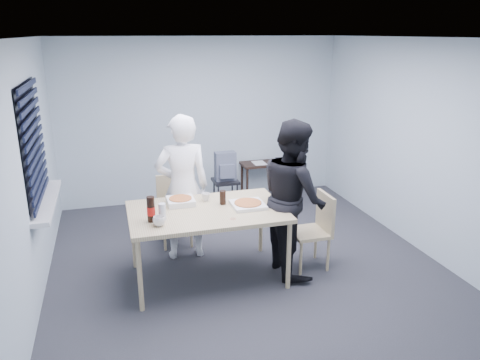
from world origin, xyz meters
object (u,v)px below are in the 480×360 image
object	(u,v)px
mug_b	(206,197)
soda_bottle	(151,210)
dining_table	(207,215)
mug_a	(159,221)
side_table	(267,167)
chair_far	(174,204)
person_black	(293,197)
stool	(225,187)
backpack	(225,167)
chair_right	(316,225)
person_white	(183,188)

from	to	relation	value
mug_b	soda_bottle	size ratio (longest dim) A/B	0.38
dining_table	mug_a	world-z (taller)	mug_a
side_table	chair_far	bearing A→B (deg)	-142.16
dining_table	person_black	world-z (taller)	person_black
chair_far	stool	world-z (taller)	chair_far
person_black	backpack	size ratio (longest dim) A/B	4.08
chair_right	side_table	bearing A→B (deg)	83.80
chair_right	mug_b	world-z (taller)	mug_b
mug_a	soda_bottle	bearing A→B (deg)	115.38
mug_b	backpack	bearing A→B (deg)	68.40
chair_far	mug_a	world-z (taller)	mug_a
mug_a	soda_bottle	world-z (taller)	soda_bottle
chair_far	mug_b	bearing A→B (deg)	-71.77
chair_far	backpack	bearing A→B (deg)	42.41
chair_right	backpack	bearing A→B (deg)	106.67
chair_far	person_black	size ratio (longest dim) A/B	0.50
side_table	soda_bottle	xyz separation A→B (m)	(-2.16, -2.61, 0.44)
chair_far	stool	bearing A→B (deg)	42.86
chair_far	person_black	xyz separation A→B (m)	(1.19, -1.14, 0.37)
person_black	person_white	bearing A→B (deg)	58.80
person_white	stool	distance (m)	1.62
person_black	stool	size ratio (longest dim) A/B	3.43
chair_far	person_white	bearing A→B (deg)	-83.56
mug_a	mug_b	xyz separation A→B (m)	(0.60, 0.57, -0.00)
person_white	backpack	distance (m)	1.54
mug_a	mug_b	world-z (taller)	mug_a
chair_far	side_table	distance (m)	2.23
person_white	side_table	distance (m)	2.53
dining_table	chair_far	distance (m)	1.12
soda_bottle	person_black	bearing A→B (deg)	3.49
chair_right	soda_bottle	distance (m)	1.94
side_table	stool	world-z (taller)	side_table
person_black	mug_b	xyz separation A→B (m)	(-0.93, 0.35, -0.02)
chair_far	stool	size ratio (longest dim) A/B	1.72
dining_table	side_table	world-z (taller)	dining_table
mug_a	chair_right	bearing A→B (deg)	7.05
chair_right	backpack	xyz separation A→B (m)	(-0.59, 1.97, 0.22)
dining_table	stool	distance (m)	2.06
chair_right	person_white	size ratio (longest dim) A/B	0.50
chair_right	soda_bottle	world-z (taller)	soda_bottle
mug_b	dining_table	bearing A→B (deg)	-100.17
stool	backpack	size ratio (longest dim) A/B	1.19
backpack	soda_bottle	world-z (taller)	soda_bottle
stool	mug_b	world-z (taller)	mug_b
chair_right	person_black	size ratio (longest dim) A/B	0.50
backpack	soda_bottle	size ratio (longest dim) A/B	1.63
dining_table	mug_b	distance (m)	0.30
backpack	mug_a	xyz separation A→B (m)	(-1.24, -2.19, 0.14)
chair_right	side_table	distance (m)	2.53
backpack	mug_b	world-z (taller)	backpack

